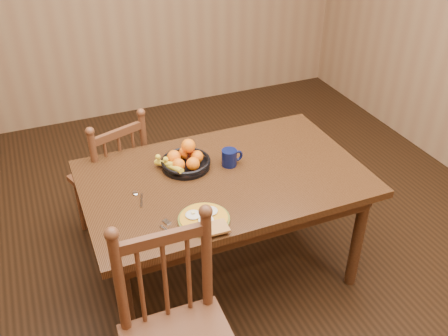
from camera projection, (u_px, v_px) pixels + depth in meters
name	position (u px, v px, depth m)	size (l,w,h in m)	color
room	(224.00, 77.00, 2.52)	(4.52, 5.02, 2.72)	black
dining_table	(224.00, 187.00, 2.90)	(1.60, 1.00, 0.75)	black
chair_far	(113.00, 179.00, 3.32)	(0.54, 0.53, 0.95)	#4D2917
breakfast_plate	(205.00, 219.00, 2.50)	(0.26, 0.29, 0.04)	#59601E
fork	(168.00, 229.00, 2.45)	(0.06, 0.18, 0.00)	silver
spoon	(137.00, 195.00, 2.68)	(0.05, 0.16, 0.01)	silver
coffee_mug	(230.00, 157.00, 2.91)	(0.13, 0.09, 0.10)	#090F35
juice_glass	(190.00, 156.00, 2.95)	(0.06, 0.06, 0.09)	silver
fruit_bowl	(185.00, 160.00, 2.89)	(0.32, 0.29, 0.17)	black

